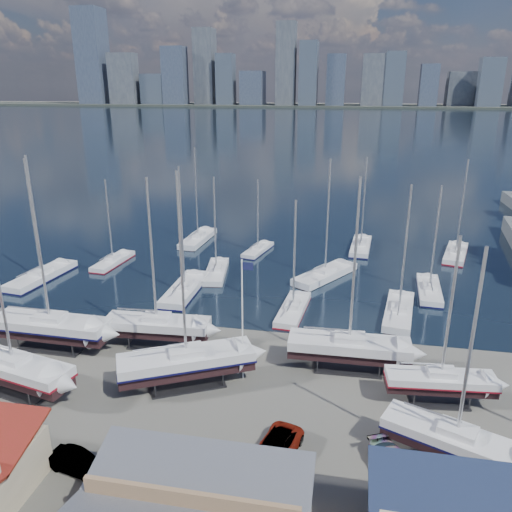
# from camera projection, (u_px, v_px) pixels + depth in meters

# --- Properties ---
(ground) EXTENTS (1400.00, 1400.00, 0.00)m
(ground) POSITION_uv_depth(u_px,v_px,m) (250.00, 386.00, 42.03)
(ground) COLOR #605E59
(ground) RESTS_ON ground
(water) EXTENTS (1400.00, 600.00, 0.40)m
(water) POSITION_uv_depth(u_px,v_px,m) (342.00, 124.00, 330.11)
(water) COLOR #172935
(water) RESTS_ON ground
(far_shore) EXTENTS (1400.00, 80.00, 2.20)m
(far_shore) POSITION_uv_depth(u_px,v_px,m) (348.00, 106.00, 571.28)
(far_shore) COLOR #2D332D
(far_shore) RESTS_ON ground
(skyline) EXTENTS (639.14, 43.80, 107.69)m
(skyline) POSITION_uv_depth(u_px,v_px,m) (343.00, 71.00, 554.51)
(skyline) COLOR #475166
(skyline) RESTS_ON far_shore
(sailboat_cradle_0) EXTENTS (11.58, 3.46, 18.41)m
(sailboat_cradle_0) POSITION_uv_depth(u_px,v_px,m) (51.00, 327.00, 47.55)
(sailboat_cradle_0) COLOR #2D2D33
(sailboat_cradle_0) RESTS_ON ground
(sailboat_cradle_1) EXTENTS (11.06, 5.28, 17.14)m
(sailboat_cradle_1) POSITION_uv_depth(u_px,v_px,m) (14.00, 369.00, 40.67)
(sailboat_cradle_1) COLOR #2D2D33
(sailboat_cradle_1) RESTS_ON ground
(sailboat_cradle_2) EXTENTS (10.24, 3.37, 16.45)m
(sailboat_cradle_2) POSITION_uv_depth(u_px,v_px,m) (157.00, 326.00, 47.95)
(sailboat_cradle_2) COLOR #2D2D33
(sailboat_cradle_2) RESTS_ON ground
(sailboat_cradle_3) EXTENTS (11.53, 7.96, 18.13)m
(sailboat_cradle_3) POSITION_uv_depth(u_px,v_px,m) (187.00, 362.00, 41.55)
(sailboat_cradle_3) COLOR #2D2D33
(sailboat_cradle_3) RESTS_ON ground
(sailboat_cradle_4) EXTENTS (10.69, 3.17, 17.26)m
(sailboat_cradle_4) POSITION_uv_depth(u_px,v_px,m) (349.00, 347.00, 43.93)
(sailboat_cradle_4) COLOR #2D2D33
(sailboat_cradle_4) RESTS_ON ground
(sailboat_cradle_5) EXTENTS (9.79, 6.23, 15.42)m
(sailboat_cradle_5) POSITION_uv_depth(u_px,v_px,m) (456.00, 442.00, 32.47)
(sailboat_cradle_5) COLOR #2D2D33
(sailboat_cradle_5) RESTS_ON ground
(sailboat_cradle_6) EXTENTS (8.70, 3.18, 13.92)m
(sailboat_cradle_6) POSITION_uv_depth(u_px,v_px,m) (440.00, 381.00, 39.25)
(sailboat_cradle_6) COLOR #2D2D33
(sailboat_cradle_6) RESTS_ON ground
(sailboat_moored_0) EXTENTS (4.39, 11.28, 16.43)m
(sailboat_moored_0) POSITION_uv_depth(u_px,v_px,m) (42.00, 277.00, 64.89)
(sailboat_moored_0) COLOR black
(sailboat_moored_0) RESTS_ON water
(sailboat_moored_1) EXTENTS (3.13, 8.63, 12.63)m
(sailboat_moored_1) POSITION_uv_depth(u_px,v_px,m) (113.00, 262.00, 70.52)
(sailboat_moored_1) COLOR black
(sailboat_moored_1) RESTS_ON water
(sailboat_moored_2) EXTENTS (3.59, 10.58, 15.72)m
(sailboat_moored_2) POSITION_uv_depth(u_px,v_px,m) (198.00, 240.00, 80.67)
(sailboat_moored_2) COLOR black
(sailboat_moored_2) RESTS_ON water
(sailboat_moored_3) EXTENTS (3.08, 10.83, 16.17)m
(sailboat_moored_3) POSITION_uv_depth(u_px,v_px,m) (185.00, 291.00, 60.68)
(sailboat_moored_3) COLOR black
(sailboat_moored_3) RESTS_ON water
(sailboat_moored_4) EXTENTS (3.87, 9.39, 13.77)m
(sailboat_moored_4) POSITION_uv_depth(u_px,v_px,m) (216.00, 273.00, 66.54)
(sailboat_moored_4) COLOR black
(sailboat_moored_4) RESTS_ON water
(sailboat_moored_5) EXTENTS (3.87, 8.06, 11.61)m
(sailboat_moored_5) POSITION_uv_depth(u_px,v_px,m) (258.00, 250.00, 75.51)
(sailboat_moored_5) COLOR black
(sailboat_moored_5) RESTS_ON water
(sailboat_moored_6) EXTENTS (3.29, 9.17, 13.44)m
(sailboat_moored_6) POSITION_uv_depth(u_px,v_px,m) (293.00, 311.00, 55.36)
(sailboat_moored_6) COLOR black
(sailboat_moored_6) RESTS_ON water
(sailboat_moored_7) EXTENTS (8.30, 10.76, 16.31)m
(sailboat_moored_7) POSITION_uv_depth(u_px,v_px,m) (325.00, 276.00, 65.45)
(sailboat_moored_7) COLOR black
(sailboat_moored_7) RESTS_ON water
(sailboat_moored_8) EXTENTS (3.54, 10.07, 14.77)m
(sailboat_moored_8) POSITION_uv_depth(u_px,v_px,m) (361.00, 247.00, 76.88)
(sailboat_moored_8) COLOR black
(sailboat_moored_8) RESTS_ON water
(sailboat_moored_9) EXTENTS (4.20, 10.39, 15.24)m
(sailboat_moored_9) POSITION_uv_depth(u_px,v_px,m) (399.00, 313.00, 54.78)
(sailboat_moored_9) COLOR black
(sailboat_moored_9) RESTS_ON water
(sailboat_moored_10) EXTENTS (3.20, 9.44, 13.89)m
(sailboat_moored_10) POSITION_uv_depth(u_px,v_px,m) (429.00, 291.00, 60.63)
(sailboat_moored_10) COLOR black
(sailboat_moored_10) RESTS_ON water
(sailboat_moored_11) EXTENTS (5.26, 10.39, 14.96)m
(sailboat_moored_11) POSITION_uv_depth(u_px,v_px,m) (456.00, 255.00, 73.67)
(sailboat_moored_11) COLOR black
(sailboat_moored_11) RESTS_ON water
(car_a) EXTENTS (2.76, 5.03, 1.62)m
(car_a) POSITION_uv_depth(u_px,v_px,m) (138.00, 465.00, 32.13)
(car_a) COLOR gray
(car_a) RESTS_ON ground
(car_b) EXTENTS (4.38, 2.31, 1.37)m
(car_b) POSITION_uv_depth(u_px,v_px,m) (77.00, 462.00, 32.58)
(car_b) COLOR gray
(car_b) RESTS_ON ground
(car_c) EXTENTS (3.75, 5.64, 1.44)m
(car_c) POSITION_uv_depth(u_px,v_px,m) (276.00, 448.00, 33.80)
(car_c) COLOR gray
(car_c) RESTS_ON ground
(car_d) EXTENTS (4.12, 5.67, 1.53)m
(car_d) POSITION_uv_depth(u_px,v_px,m) (397.00, 469.00, 31.91)
(car_d) COLOR gray
(car_d) RESTS_ON ground
(flagpole) EXTENTS (0.97, 0.12, 10.90)m
(flagpole) POSITION_uv_depth(u_px,v_px,m) (243.00, 313.00, 41.16)
(flagpole) COLOR white
(flagpole) RESTS_ON ground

